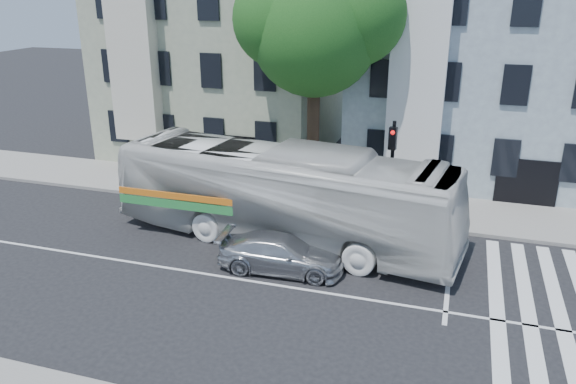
% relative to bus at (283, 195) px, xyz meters
% --- Properties ---
extents(ground, '(120.00, 120.00, 0.00)m').
position_rel_bus_xyz_m(ground, '(-0.19, -3.44, -1.88)').
color(ground, black).
rests_on(ground, ground).
extents(sidewalk_far, '(80.00, 4.00, 0.15)m').
position_rel_bus_xyz_m(sidewalk_far, '(-0.19, 4.56, -1.80)').
color(sidewalk_far, gray).
rests_on(sidewalk_far, ground).
extents(building_left, '(12.00, 10.00, 11.00)m').
position_rel_bus_xyz_m(building_left, '(-7.19, 11.56, 3.62)').
color(building_left, gray).
rests_on(building_left, ground).
extents(building_right, '(12.00, 10.00, 11.00)m').
position_rel_bus_xyz_m(building_right, '(6.81, 11.56, 3.62)').
color(building_right, '#86949F').
rests_on(building_right, ground).
extents(street_tree, '(7.30, 5.90, 11.10)m').
position_rel_bus_xyz_m(street_tree, '(-0.13, 5.30, 5.95)').
color(street_tree, '#2D2116').
rests_on(street_tree, ground).
extents(bus, '(5.08, 13.80, 3.76)m').
position_rel_bus_xyz_m(bus, '(0.00, 0.00, 0.00)').
color(bus, silver).
rests_on(bus, ground).
extents(sedan, '(2.03, 4.47, 1.27)m').
position_rel_bus_xyz_m(sedan, '(0.68, -2.36, -1.24)').
color(sedan, '#B8BAC0').
rests_on(sedan, ground).
extents(hedge, '(8.50, 2.52, 0.70)m').
position_rel_bus_xyz_m(hedge, '(-3.47, 2.86, -1.38)').
color(hedge, '#1E5D1E').
rests_on(hedge, sidewalk_far).
extents(traffic_signal, '(0.46, 0.54, 4.41)m').
position_rel_bus_xyz_m(traffic_signal, '(3.71, 2.51, 0.97)').
color(traffic_signal, black).
rests_on(traffic_signal, ground).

